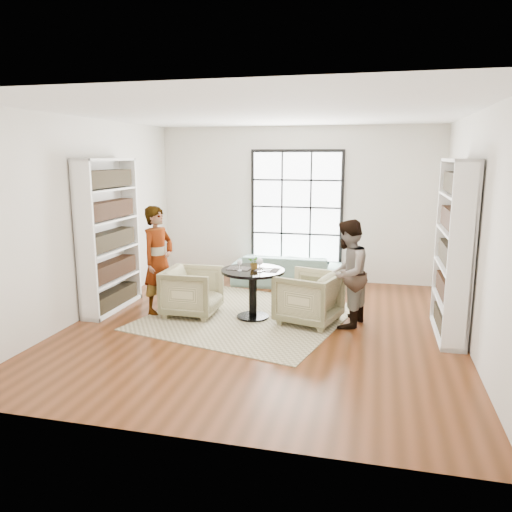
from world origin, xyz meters
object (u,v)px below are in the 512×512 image
(armchair_right, at_px, (308,298))
(wine_glass_left, at_px, (240,263))
(person_right, at_px, (347,274))
(sofa, at_px, (287,270))
(wine_glass_right, at_px, (260,262))
(flower_centerpiece, at_px, (255,263))
(pedestal_table, at_px, (253,283))
(person_left, at_px, (158,260))
(armchair_left, at_px, (192,292))

(armchair_right, relative_size, wine_glass_left, 4.97)
(armchair_right, bearing_deg, wine_glass_left, -68.08)
(person_right, bearing_deg, sofa, -134.99)
(wine_glass_right, bearing_deg, wine_glass_left, 177.56)
(sofa, height_order, flower_centerpiece, flower_centerpiece)
(pedestal_table, xyz_separation_m, armchair_right, (0.85, -0.01, -0.17))
(flower_centerpiece, bearing_deg, person_left, -176.58)
(wine_glass_left, bearing_deg, armchair_left, 175.92)
(armchair_left, bearing_deg, armchair_right, -89.05)
(person_left, bearing_deg, sofa, -20.52)
(armchair_left, distance_m, wine_glass_right, 1.22)
(armchair_left, xyz_separation_m, flower_centerpiece, (0.97, 0.09, 0.49))
(armchair_left, xyz_separation_m, armchair_right, (1.80, 0.05, 0.01))
(pedestal_table, distance_m, person_right, 1.41)
(armchair_left, distance_m, person_left, 0.72)
(armchair_right, distance_m, flower_centerpiece, 0.95)
(pedestal_table, distance_m, sofa, 2.12)
(wine_glass_left, xyz_separation_m, wine_glass_right, (0.31, -0.01, 0.03))
(person_left, distance_m, wine_glass_right, 1.64)
(pedestal_table, relative_size, wine_glass_right, 4.49)
(person_left, height_order, person_right, person_left)
(sofa, bearing_deg, armchair_right, 107.06)
(person_right, bearing_deg, armchair_left, -74.46)
(wine_glass_right, bearing_deg, sofa, 89.66)
(pedestal_table, xyz_separation_m, person_left, (-1.50, -0.06, 0.29))
(person_right, relative_size, wine_glass_left, 9.13)
(person_right, bearing_deg, wine_glass_right, -70.39)
(armchair_left, bearing_deg, wine_glass_left, -94.60)
(sofa, bearing_deg, person_right, 119.36)
(sofa, relative_size, armchair_left, 2.50)
(armchair_right, relative_size, person_left, 0.50)
(sofa, distance_m, armchair_right, 2.22)
(flower_centerpiece, bearing_deg, sofa, 86.51)
(pedestal_table, relative_size, armchair_right, 1.13)
(armchair_left, relative_size, person_right, 0.53)
(armchair_right, bearing_deg, sofa, -145.46)
(wine_glass_left, bearing_deg, armchair_right, 5.69)
(person_left, height_order, wine_glass_right, person_left)
(person_right, bearing_deg, flower_centerpiece, -77.47)
(armchair_left, relative_size, person_left, 0.49)
(person_right, bearing_deg, armchair_right, -75.59)
(person_left, distance_m, person_right, 2.90)
(wine_glass_right, bearing_deg, armchair_left, 176.39)
(armchair_right, distance_m, wine_glass_right, 0.89)
(pedestal_table, xyz_separation_m, armchair_left, (-0.95, -0.06, -0.18))
(armchair_left, bearing_deg, pedestal_table, -86.94)
(armchair_left, height_order, person_right, person_right)
(person_left, bearing_deg, armchair_right, -71.96)
(pedestal_table, height_order, person_left, person_left)
(sofa, bearing_deg, wine_glass_right, 88.42)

